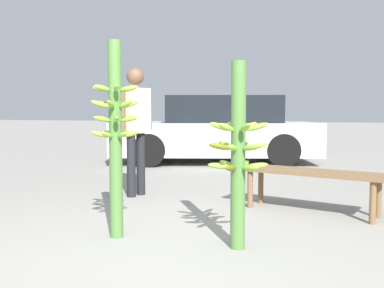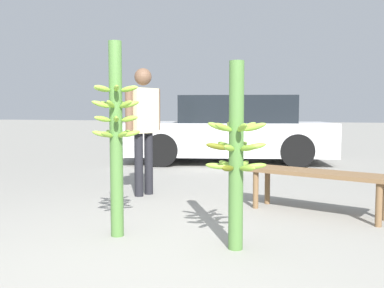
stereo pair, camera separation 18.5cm
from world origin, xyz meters
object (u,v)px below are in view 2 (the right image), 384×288
Objects in this scene: banana_stalk_left at (116,133)px; market_bench at (317,177)px; banana_stalk_center at (236,154)px; parked_car at (230,131)px; vendor_person at (143,120)px.

market_bench is at bearing 42.35° from banana_stalk_left.
banana_stalk_left is 1.14× the size of banana_stalk_center.
banana_stalk_center is at bearing -93.81° from market_bench.
vendor_person is at bearing 162.08° from parked_car.
vendor_person is at bearing 109.47° from banana_stalk_left.
banana_stalk_center is 5.53m from parked_car.
vendor_person reaches higher than market_bench.
parked_car is at bearing -163.61° from vendor_person.
banana_stalk_left is 1.03m from banana_stalk_center.
parked_car is at bearing 105.70° from banana_stalk_center.
parked_car is (-0.48, 5.33, -0.21)m from banana_stalk_left.
banana_stalk_center reaches higher than market_bench.
banana_stalk_left is 0.37× the size of parked_car.
banana_stalk_left is at bearing -121.56° from market_bench.
parked_car reaches higher than market_bench.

